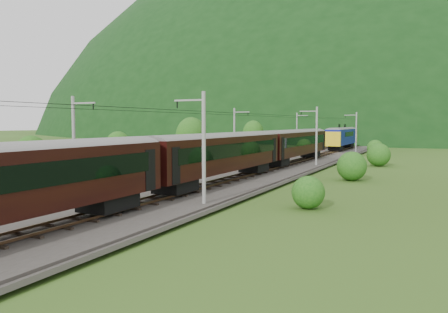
% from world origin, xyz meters
% --- Properties ---
extents(ground, '(600.00, 600.00, 0.00)m').
position_xyz_m(ground, '(0.00, 0.00, 0.00)').
color(ground, '#324B17').
rests_on(ground, ground).
extents(railbed, '(14.00, 220.00, 0.30)m').
position_xyz_m(railbed, '(0.00, 10.00, 0.15)').
color(railbed, '#38332D').
rests_on(railbed, ground).
extents(track_left, '(2.40, 220.00, 0.27)m').
position_xyz_m(track_left, '(-2.40, 10.00, 0.37)').
color(track_left, brown).
rests_on(track_left, railbed).
extents(track_right, '(2.40, 220.00, 0.27)m').
position_xyz_m(track_right, '(2.40, 10.00, 0.37)').
color(track_right, brown).
rests_on(track_right, railbed).
extents(catenary_left, '(2.54, 192.28, 8.00)m').
position_xyz_m(catenary_left, '(-6.12, 32.00, 4.50)').
color(catenary_left, gray).
rests_on(catenary_left, railbed).
extents(catenary_right, '(2.54, 192.28, 8.00)m').
position_xyz_m(catenary_right, '(6.12, 32.00, 4.50)').
color(catenary_right, gray).
rests_on(catenary_right, railbed).
extents(overhead_wires, '(4.83, 198.00, 0.03)m').
position_xyz_m(overhead_wires, '(0.00, 10.00, 7.10)').
color(overhead_wires, black).
rests_on(overhead_wires, ground).
extents(mountain_main, '(504.00, 360.00, 244.00)m').
position_xyz_m(mountain_main, '(0.00, 260.00, 0.00)').
color(mountain_main, black).
rests_on(mountain_main, ground).
extents(mountain_ridge, '(336.00, 280.00, 132.00)m').
position_xyz_m(mountain_ridge, '(-120.00, 300.00, 0.00)').
color(mountain_ridge, black).
rests_on(mountain_ridge, ground).
extents(train, '(3.21, 153.74, 5.60)m').
position_xyz_m(train, '(2.40, -2.00, 3.77)').
color(train, black).
rests_on(train, ground).
extents(hazard_post_near, '(0.18, 0.18, 1.72)m').
position_xyz_m(hazard_post_near, '(-0.22, 63.96, 1.16)').
color(hazard_post_near, red).
rests_on(hazard_post_near, railbed).
extents(hazard_post_far, '(0.17, 0.17, 1.64)m').
position_xyz_m(hazard_post_far, '(0.29, 35.05, 1.12)').
color(hazard_post_far, red).
rests_on(hazard_post_far, railbed).
extents(signal, '(0.22, 0.22, 1.98)m').
position_xyz_m(signal, '(-4.82, 47.09, 1.46)').
color(signal, black).
rests_on(signal, railbed).
extents(vegetation_left, '(12.96, 150.28, 7.01)m').
position_xyz_m(vegetation_left, '(-13.73, 27.07, 2.50)').
color(vegetation_left, '#1D5316').
rests_on(vegetation_left, ground).
extents(vegetation_right, '(6.28, 102.65, 2.93)m').
position_xyz_m(vegetation_right, '(12.40, 23.73, 1.30)').
color(vegetation_right, '#1D5316').
rests_on(vegetation_right, ground).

